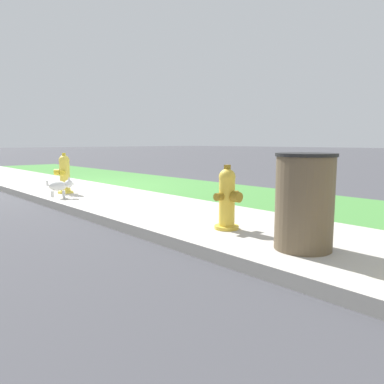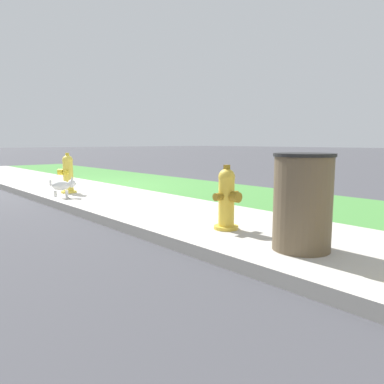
{
  "view_description": "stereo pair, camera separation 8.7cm",
  "coord_description": "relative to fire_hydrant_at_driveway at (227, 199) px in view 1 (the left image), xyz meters",
  "views": [
    {
      "loc": [
        8.08,
        -3.41,
        1.03
      ],
      "look_at": [
        4.62,
        -0.3,
        0.4
      ],
      "focal_mm": 35.0,
      "sensor_mm": 36.0,
      "label": 1
    },
    {
      "loc": [
        8.14,
        -3.35,
        1.03
      ],
      "look_at": [
        4.62,
        -0.3,
        0.4
      ],
      "focal_mm": 35.0,
      "sensor_mm": 36.0,
      "label": 2
    }
  ],
  "objects": [
    {
      "name": "sidewalk_pavement",
      "position": [
        -5.16,
        0.23,
        -0.36
      ],
      "size": [
        18.0,
        2.13,
        0.01
      ],
      "primitive_type": "cube",
      "color": "#BCB7AD",
      "rests_on": "ground"
    },
    {
      "name": "street_curb",
      "position": [
        -5.16,
        -0.91,
        -0.31
      ],
      "size": [
        18.0,
        0.16,
        0.12
      ],
      "primitive_type": "cube",
      "color": "#BCB7AD",
      "rests_on": "ground"
    },
    {
      "name": "fire_hydrant_at_driveway",
      "position": [
        0.0,
        0.0,
        0.0
      ],
      "size": [
        0.34,
        0.37,
        0.76
      ],
      "rotation": [
        0.0,
        0.0,
        4.71
      ],
      "color": "gold",
      "rests_on": "ground"
    },
    {
      "name": "fire_hydrant_mid_block",
      "position": [
        -4.27,
        -0.12,
        0.02
      ],
      "size": [
        0.35,
        0.34,
        0.81
      ],
      "rotation": [
        0.0,
        0.0,
        2.46
      ],
      "color": "yellow",
      "rests_on": "ground"
    },
    {
      "name": "grass_verge",
      "position": [
        -5.16,
        2.47,
        -0.36
      ],
      "size": [
        18.0,
        2.33,
        0.01
      ],
      "primitive_type": "cube",
      "color": "#47893D",
      "rests_on": "ground"
    },
    {
      "name": "trash_bin",
      "position": [
        1.05,
        -0.07,
        0.09
      ],
      "size": [
        0.57,
        0.57,
        0.92
      ],
      "color": "brown",
      "rests_on": "ground"
    },
    {
      "name": "small_white_dog",
      "position": [
        -3.66,
        -0.47,
        -0.14
      ],
      "size": [
        0.3,
        0.43,
        0.4
      ],
      "rotation": [
        0.0,
        0.0,
        1.16
      ],
      "color": "white",
      "rests_on": "ground"
    },
    {
      "name": "ground_plane",
      "position": [
        -5.16,
        0.23,
        -0.37
      ],
      "size": [
        120.0,
        120.0,
        0.0
      ],
      "primitive_type": "plane",
      "color": "#424247"
    }
  ]
}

